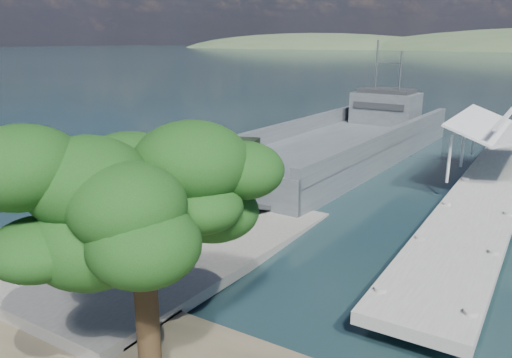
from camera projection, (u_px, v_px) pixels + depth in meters
The scene contains 8 objects.
ground at pixel (182, 242), 26.59m from camera, with size 1400.00×1400.00×0.00m, color #163337.
boat_ramp at pixel (169, 244), 25.71m from camera, with size 10.00×18.00×0.50m, color slate.
shoreline_rocks at pixel (108, 218), 30.13m from camera, with size 3.20×5.60×0.90m, color #5F5F5D, non-canonical shape.
pier at pixel (497, 170), 35.01m from camera, with size 6.40×44.00×6.10m.
landing_craft at pixel (340, 149), 44.67m from camera, with size 11.27×38.28×11.25m.
military_truck at pixel (226, 180), 29.35m from camera, with size 4.78×8.79×3.91m.
soldier at pixel (129, 202), 28.31m from camera, with size 0.74×0.49×2.02m, color #25321C.
overhang_tree at pixel (138, 192), 14.06m from camera, with size 8.60×7.92×7.80m.
Camera 1 is at (16.30, -18.97, 10.41)m, focal length 35.00 mm.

